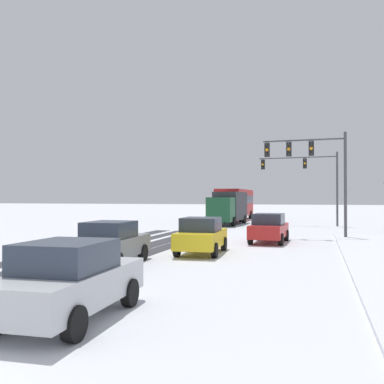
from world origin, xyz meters
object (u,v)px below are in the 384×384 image
object	(u,v)px
traffic_signal_far_right	(309,173)
car_grey_third	(111,243)
car_red_lead	(269,228)
car_silver_fourth	(69,280)
box_truck_delivery	(228,207)
car_yellow_cab_second	(201,235)
bus_oncoming	(235,202)
traffic_signal_near_right	(311,161)

from	to	relation	value
traffic_signal_far_right	car_grey_third	world-z (taller)	traffic_signal_far_right
car_red_lead	car_grey_third	size ratio (longest dim) A/B	1.00
car_silver_fourth	box_truck_delivery	xyz separation A→B (m)	(-3.05, 31.47, 0.82)
car_red_lead	car_yellow_cab_second	distance (m)	6.07
car_yellow_cab_second	box_truck_delivery	world-z (taller)	box_truck_delivery
traffic_signal_far_right	car_silver_fourth	size ratio (longest dim) A/B	1.66
car_silver_fourth	box_truck_delivery	size ratio (longest dim) A/B	0.56
car_grey_third	box_truck_delivery	bearing A→B (deg)	91.22
car_red_lead	bus_oncoming	world-z (taller)	bus_oncoming
bus_oncoming	car_yellow_cab_second	bearing A→B (deg)	-82.44
car_grey_third	car_silver_fourth	world-z (taller)	same
car_yellow_cab_second	bus_oncoming	bearing A→B (deg)	97.56
car_red_lead	bus_oncoming	bearing A→B (deg)	104.92
traffic_signal_near_right	car_yellow_cab_second	distance (m)	10.98
traffic_signal_far_right	box_truck_delivery	distance (m)	7.80
traffic_signal_near_right	box_truck_delivery	world-z (taller)	traffic_signal_near_right
car_yellow_cab_second	car_silver_fourth	world-z (taller)	same
bus_oncoming	car_silver_fourth	bearing A→B (deg)	-84.36
car_yellow_cab_second	car_silver_fourth	xyz separation A→B (m)	(0.09, -10.88, 0.00)
traffic_signal_near_right	car_red_lead	world-z (taller)	traffic_signal_near_right
traffic_signal_far_right	bus_oncoming	size ratio (longest dim) A/B	0.63
traffic_signal_near_right	traffic_signal_far_right	world-z (taller)	same
car_grey_third	traffic_signal_far_right	bearing A→B (deg)	75.33
box_truck_delivery	bus_oncoming	bearing A→B (deg)	96.02
car_grey_third	bus_oncoming	xyz separation A→B (m)	(-1.41, 32.99, 1.18)
car_red_lead	bus_oncoming	size ratio (longest dim) A/B	0.38
car_grey_third	box_truck_delivery	xyz separation A→B (m)	(-0.53, 24.63, 0.82)
car_yellow_cab_second	car_grey_third	size ratio (longest dim) A/B	1.00
bus_oncoming	box_truck_delivery	bearing A→B (deg)	-83.98
traffic_signal_near_right	car_yellow_cab_second	xyz separation A→B (m)	(-4.61, -9.15, -3.94)
traffic_signal_far_right	box_truck_delivery	world-z (taller)	traffic_signal_far_right
car_silver_fourth	bus_oncoming	xyz separation A→B (m)	(-3.94, 39.84, 1.18)
box_truck_delivery	car_silver_fourth	bearing A→B (deg)	-84.46
car_red_lead	car_grey_third	world-z (taller)	same
bus_oncoming	traffic_signal_far_right	bearing A→B (deg)	-43.76
traffic_signal_far_right	car_silver_fourth	bearing A→B (deg)	-97.26
traffic_signal_near_right	car_grey_third	world-z (taller)	traffic_signal_near_right
car_red_lead	box_truck_delivery	world-z (taller)	box_truck_delivery
car_silver_fourth	box_truck_delivery	world-z (taller)	box_truck_delivery
traffic_signal_far_right	car_red_lead	bearing A→B (deg)	-96.56
car_grey_third	car_silver_fourth	distance (m)	7.30
bus_oncoming	car_grey_third	bearing A→B (deg)	-87.56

